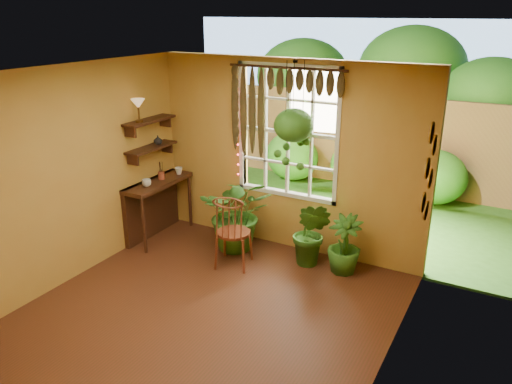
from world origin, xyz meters
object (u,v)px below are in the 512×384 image
(counter_ledge, at_px, (154,201))
(potted_plant_mid, at_px, (311,233))
(hanging_basket, at_px, (294,128))
(potted_plant_left, at_px, (238,213))
(windsor_chair, at_px, (233,242))

(counter_ledge, height_order, potted_plant_mid, potted_plant_mid)
(counter_ledge, height_order, hanging_basket, hanging_basket)
(counter_ledge, distance_m, potted_plant_left, 1.38)
(potted_plant_mid, height_order, hanging_basket, hanging_basket)
(counter_ledge, bearing_deg, potted_plant_mid, 5.65)
(counter_ledge, relative_size, potted_plant_left, 1.07)
(counter_ledge, xyz_separation_m, potted_plant_mid, (2.49, 0.25, -0.08))
(potted_plant_left, bearing_deg, potted_plant_mid, 1.58)
(windsor_chair, height_order, potted_plant_left, windsor_chair)
(potted_plant_left, bearing_deg, hanging_basket, 16.81)
(windsor_chair, bearing_deg, potted_plant_mid, 15.06)
(hanging_basket, bearing_deg, counter_ledge, -168.22)
(potted_plant_left, height_order, potted_plant_mid, potted_plant_left)
(counter_ledge, xyz_separation_m, potted_plant_left, (1.36, 0.22, 0.01))
(counter_ledge, relative_size, windsor_chair, 0.99)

